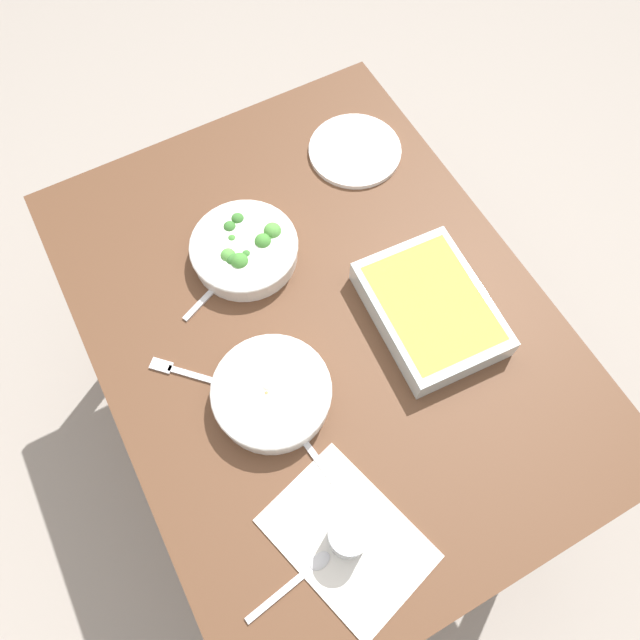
# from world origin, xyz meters

# --- Properties ---
(ground_plane) EXTENTS (6.00, 6.00, 0.00)m
(ground_plane) POSITION_xyz_m (0.00, 0.00, 0.00)
(ground_plane) COLOR #9E9389
(dining_table) EXTENTS (1.20, 0.90, 0.74)m
(dining_table) POSITION_xyz_m (0.00, 0.00, 0.65)
(dining_table) COLOR brown
(dining_table) RESTS_ON ground_plane
(placemat) EXTENTS (0.32, 0.27, 0.00)m
(placemat) POSITION_xyz_m (-0.40, 0.16, 0.74)
(placemat) COLOR silver
(placemat) RESTS_ON dining_table
(stew_bowl) EXTENTS (0.23, 0.23, 0.06)m
(stew_bowl) POSITION_xyz_m (-0.11, 0.16, 0.77)
(stew_bowl) COLOR white
(stew_bowl) RESTS_ON dining_table
(broccoli_bowl) EXTENTS (0.23, 0.23, 0.07)m
(broccoli_bowl) POSITION_xyz_m (0.21, 0.07, 0.77)
(broccoli_bowl) COLOR white
(broccoli_bowl) RESTS_ON dining_table
(baking_dish) EXTENTS (0.31, 0.24, 0.06)m
(baking_dish) POSITION_xyz_m (-0.10, -0.20, 0.77)
(baking_dish) COLOR silver
(baking_dish) RESTS_ON dining_table
(drink_cup) EXTENTS (0.07, 0.07, 0.08)m
(drink_cup) POSITION_xyz_m (-0.40, 0.16, 0.78)
(drink_cup) COLOR #B2BCC6
(drink_cup) RESTS_ON dining_table
(side_plate) EXTENTS (0.22, 0.22, 0.01)m
(side_plate) POSITION_xyz_m (0.35, -0.28, 0.75)
(side_plate) COLOR white
(side_plate) RESTS_ON dining_table
(spoon_by_stew) EXTENTS (0.18, 0.04, 0.01)m
(spoon_by_stew) POSITION_xyz_m (-0.21, 0.15, 0.74)
(spoon_by_stew) COLOR silver
(spoon_by_stew) RESTS_ON dining_table
(spoon_by_broccoli) EXTENTS (0.09, 0.17, 0.01)m
(spoon_by_broccoli) POSITION_xyz_m (0.18, 0.14, 0.74)
(spoon_by_broccoli) COLOR silver
(spoon_by_broccoli) RESTS_ON dining_table
(spoon_spare) EXTENTS (0.05, 0.18, 0.01)m
(spoon_spare) POSITION_xyz_m (-0.42, 0.26, 0.74)
(spoon_spare) COLOR silver
(spoon_spare) RESTS_ON dining_table
(fork_on_table) EXTENTS (0.14, 0.14, 0.01)m
(fork_on_table) POSITION_xyz_m (0.02, 0.29, 0.74)
(fork_on_table) COLOR silver
(fork_on_table) RESTS_ON dining_table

